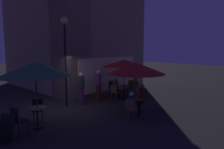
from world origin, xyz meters
TOP-DOWN VIEW (x-y plane):
  - ground_plane at (0.00, 0.00)m, footprint 60.00×60.00m
  - cafe_building at (3.06, 3.80)m, footprint 7.10×8.80m
  - street_lamp_near_corner at (0.44, 0.42)m, footprint 0.37×0.37m
  - menu_sandwich_board at (-3.38, -1.68)m, footprint 0.81×0.78m
  - cafe_table_0 at (-2.03, -1.32)m, footprint 0.67×0.67m
  - cafe_table_1 at (1.71, -3.02)m, footprint 0.65×0.65m
  - cafe_table_2 at (3.76, -0.64)m, footprint 0.66×0.66m
  - patio_umbrella_0 at (-2.03, -1.32)m, footprint 2.53×2.53m
  - patio_umbrella_1 at (1.71, -3.02)m, footprint 2.50×2.50m
  - patio_umbrella_2 at (3.76, -0.64)m, footprint 2.58×2.58m
  - cafe_chair_0 at (-1.65, -0.60)m, footprint 0.55×0.55m
  - cafe_chair_1 at (-2.83, -1.46)m, footprint 0.48×0.48m
  - cafe_chair_2 at (2.48, -2.85)m, footprint 0.48×0.48m
  - cafe_chair_3 at (0.95, -3.34)m, footprint 0.54×0.54m
  - cafe_chair_4 at (2.90, -0.67)m, footprint 0.44×0.44m
  - cafe_chair_5 at (3.87, -1.49)m, footprint 0.49×0.49m
  - cafe_chair_6 at (4.61, -0.46)m, footprint 0.45×0.45m
  - cafe_chair_7 at (3.58, 0.16)m, footprint 0.52×0.52m
  - patron_seated_0 at (2.34, -2.88)m, footprint 0.53×0.40m
  - patron_seated_1 at (1.09, -3.28)m, footprint 0.51×0.42m
  - patron_seated_2 at (3.05, -0.67)m, footprint 0.52×0.32m
  - patron_seated_3 at (3.85, -1.34)m, footprint 0.35×0.52m
  - patron_standing_4 at (2.22, -0.08)m, footprint 0.31×0.31m
  - patron_standing_5 at (1.14, 0.08)m, footprint 0.35×0.35m

SIDE VIEW (x-z plane):
  - ground_plane at x=0.00m, z-range 0.00..0.00m
  - menu_sandwich_board at x=-3.38m, z-range 0.01..0.86m
  - cafe_table_1 at x=1.71m, z-range 0.13..0.86m
  - cafe_table_2 at x=3.76m, z-range 0.14..0.88m
  - cafe_chair_5 at x=3.87m, z-range 0.09..0.93m
  - cafe_chair_4 at x=2.90m, z-range 0.10..0.97m
  - cafe_chair_6 at x=4.61m, z-range 0.08..1.01m
  - cafe_table_0 at x=-2.03m, z-range 0.15..0.94m
  - cafe_chair_3 at x=0.95m, z-range 0.09..1.02m
  - cafe_chair_0 at x=-1.65m, z-range 0.10..1.01m
  - cafe_chair_2 at x=2.48m, z-range 0.09..1.05m
  - cafe_chair_7 at x=3.58m, z-range 0.11..1.05m
  - cafe_chair_1 at x=-2.83m, z-range 0.10..1.09m
  - patron_seated_1 at x=1.09m, z-range 0.07..1.26m
  - patron_seated_3 at x=3.85m, z-range 0.07..1.31m
  - patron_seated_2 at x=3.05m, z-range 0.08..1.33m
  - patron_seated_0 at x=2.34m, z-range 0.08..1.36m
  - patron_standing_5 at x=1.14m, z-range 0.00..1.67m
  - patron_standing_4 at x=2.22m, z-range 0.02..1.75m
  - patio_umbrella_2 at x=3.76m, z-range 0.92..3.18m
  - patio_umbrella_1 at x=1.71m, z-range 0.91..3.23m
  - patio_umbrella_0 at x=-2.03m, z-range 0.97..3.45m
  - street_lamp_near_corner at x=0.44m, z-range 1.05..5.48m
  - cafe_building at x=3.06m, z-range -0.01..9.62m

